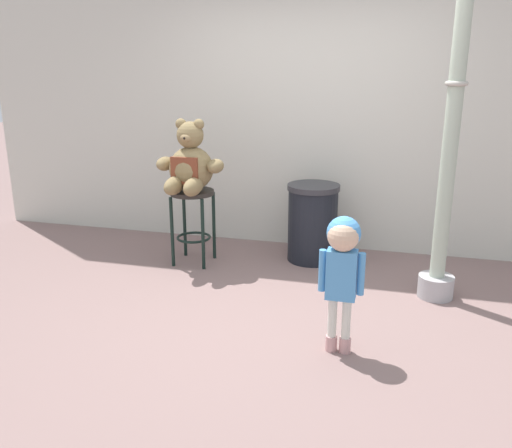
# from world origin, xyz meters

# --- Properties ---
(ground_plane) EXTENTS (24.00, 24.00, 0.00)m
(ground_plane) POSITION_xyz_m (0.00, 0.00, 0.00)
(ground_plane) COLOR #806562
(building_wall) EXTENTS (7.16, 0.30, 3.94)m
(building_wall) POSITION_xyz_m (0.00, 1.89, 1.97)
(building_wall) COLOR beige
(building_wall) RESTS_ON ground_plane
(bar_stool_with_teddy) EXTENTS (0.40, 0.40, 0.70)m
(bar_stool_with_teddy) POSITION_xyz_m (-0.95, 0.95, 0.51)
(bar_stool_with_teddy) COLOR #2A2521
(bar_stool_with_teddy) RESTS_ON ground_plane
(teddy_bear) EXTENTS (0.63, 0.57, 0.65)m
(teddy_bear) POSITION_xyz_m (-0.95, 0.92, 0.94)
(teddy_bear) COLOR olive
(teddy_bear) RESTS_ON bar_stool_with_teddy
(child_walking) EXTENTS (0.29, 0.23, 0.92)m
(child_walking) POSITION_xyz_m (0.58, -0.37, 0.67)
(child_walking) COLOR #C79392
(child_walking) RESTS_ON ground_plane
(trash_bin) EXTENTS (0.49, 0.49, 0.74)m
(trash_bin) POSITION_xyz_m (0.13, 1.31, 0.37)
(trash_bin) COLOR black
(trash_bin) RESTS_ON ground_plane
(lamppost) EXTENTS (0.28, 0.28, 2.92)m
(lamppost) POSITION_xyz_m (1.24, 0.70, 1.16)
(lamppost) COLOR #A7A3A7
(lamppost) RESTS_ON ground_plane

